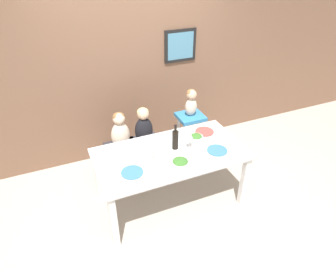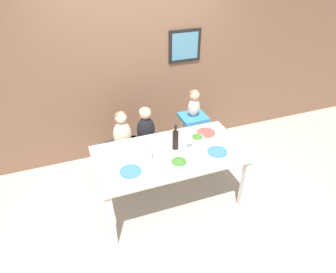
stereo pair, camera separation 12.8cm
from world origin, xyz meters
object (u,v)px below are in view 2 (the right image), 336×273
wine_glass_near (190,139)px  dinner_plate_back_right (206,133)px  chair_right_highchair (193,126)px  paper_towel_roll (148,153)px  person_child_center (146,125)px  person_baby_right (194,102)px  chair_far_left (124,150)px  salad_bowl_large (179,164)px  dinner_plate_front_right (217,152)px  dinner_plate_back_left (130,149)px  wine_bottle (175,139)px  dinner_plate_front_left (131,171)px  chair_far_center (147,146)px  person_child_left (122,129)px  salad_bowl_small (197,139)px

wine_glass_near → dinner_plate_back_right: wine_glass_near is taller
chair_right_highchair → paper_towel_roll: size_ratio=3.31×
wine_glass_near → dinner_plate_back_right: size_ratio=0.80×
chair_right_highchair → person_child_center: person_child_center is taller
person_baby_right → wine_glass_near: size_ratio=2.06×
chair_far_left → salad_bowl_large: 1.13m
salad_bowl_large → dinner_plate_front_right: salad_bowl_large is taller
dinner_plate_back_left → paper_towel_roll: bearing=-67.3°
person_child_center → dinner_plate_front_right: bearing=-56.2°
salad_bowl_large → dinner_plate_back_left: size_ratio=0.84×
person_baby_right → wine_bottle: (-0.52, -0.65, -0.09)m
dinner_plate_back_right → chair_right_highchair: bearing=85.4°
chair_far_left → salad_bowl_large: size_ratio=2.44×
person_baby_right → dinner_plate_front_left: size_ratio=1.64×
chair_far_center → person_child_left: person_child_left is taller
dinner_plate_front_left → dinner_plate_back_left: size_ratio=1.00×
person_child_center → dinner_plate_front_left: (-0.43, -0.88, 0.01)m
paper_towel_roll → wine_glass_near: 0.52m
salad_bowl_large → wine_bottle: bearing=74.6°
paper_towel_roll → salad_bowl_large: paper_towel_roll is taller
person_child_center → dinner_plate_back_right: bearing=-35.6°
person_child_left → person_baby_right: person_baby_right is taller
chair_far_left → wine_glass_near: 1.06m
chair_far_left → dinner_plate_front_right: dinner_plate_front_right is taller
person_baby_right → dinner_plate_back_left: bearing=-155.2°
chair_right_highchair → dinner_plate_back_right: (-0.04, -0.47, 0.17)m
wine_glass_near → salad_bowl_large: size_ratio=0.95×
chair_right_highchair → dinner_plate_back_left: size_ratio=3.17×
chair_right_highchair → dinner_plate_front_left: (-1.12, -0.87, 0.17)m
wine_bottle → dinner_plate_front_left: 0.65m
wine_bottle → dinner_plate_front_left: size_ratio=1.34×
person_child_left → dinner_plate_back_left: bearing=-91.6°
salad_bowl_small → chair_far_center: bearing=126.5°
person_child_left → salad_bowl_large: (0.39, -0.98, 0.06)m
chair_far_left → salad_bowl_small: 1.06m
wine_bottle → paper_towel_roll: wine_bottle is taller
person_child_left → paper_towel_roll: size_ratio=2.27×
salad_bowl_large → salad_bowl_small: bearing=43.9°
paper_towel_roll → wine_glass_near: (0.52, 0.06, 0.02)m
wine_glass_near → dinner_plate_front_right: (0.28, -0.17, -0.13)m
dinner_plate_front_left → dinner_plate_back_left: same height
chair_far_center → wine_bottle: (0.17, -0.64, 0.46)m
chair_far_center → paper_towel_roll: bearing=-104.9°
chair_far_left → chair_right_highchair: bearing=0.0°
chair_far_center → dinner_plate_front_left: bearing=-116.0°
person_child_center → dinner_plate_front_right: size_ratio=2.18×
chair_far_left → dinner_plate_front_right: size_ratio=2.05×
chair_right_highchair → wine_glass_near: size_ratio=3.98×
chair_right_highchair → dinner_plate_back_left: dinner_plate_back_left is taller
paper_towel_roll → salad_bowl_small: 0.68m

